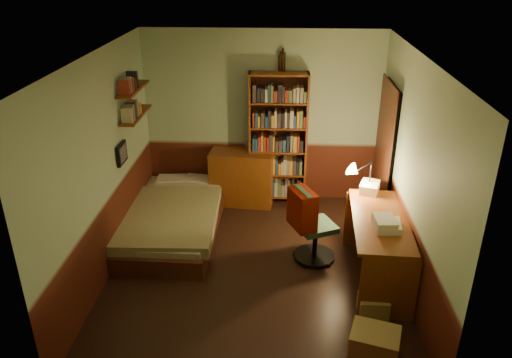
# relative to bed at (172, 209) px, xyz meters

# --- Properties ---
(floor) EXTENTS (3.50, 4.00, 0.02)m
(floor) POSITION_rel_bed_xyz_m (1.19, -0.84, -0.34)
(floor) COLOR black
(floor) RESTS_ON ground
(ceiling) EXTENTS (3.50, 4.00, 0.02)m
(ceiling) POSITION_rel_bed_xyz_m (1.19, -0.84, 2.28)
(ceiling) COLOR silver
(ceiling) RESTS_ON wall_back
(wall_back) EXTENTS (3.50, 0.02, 2.60)m
(wall_back) POSITION_rel_bed_xyz_m (1.19, 1.17, 0.97)
(wall_back) COLOR #97B38E
(wall_back) RESTS_ON ground
(wall_left) EXTENTS (0.02, 4.00, 2.60)m
(wall_left) POSITION_rel_bed_xyz_m (-0.57, -0.84, 0.97)
(wall_left) COLOR #97B38E
(wall_left) RESTS_ON ground
(wall_right) EXTENTS (0.02, 4.00, 2.60)m
(wall_right) POSITION_rel_bed_xyz_m (2.95, -0.84, 0.97)
(wall_right) COLOR #97B38E
(wall_right) RESTS_ON ground
(wall_front) EXTENTS (3.50, 0.02, 2.60)m
(wall_front) POSITION_rel_bed_xyz_m (1.19, -2.85, 0.97)
(wall_front) COLOR #97B38E
(wall_front) RESTS_ON ground
(doorway) EXTENTS (0.06, 0.90, 2.00)m
(doorway) POSITION_rel_bed_xyz_m (2.91, 0.46, 0.67)
(doorway) COLOR black
(doorway) RESTS_ON ground
(door_trim) EXTENTS (0.02, 0.98, 2.08)m
(door_trim) POSITION_rel_bed_xyz_m (2.88, 0.46, 0.67)
(door_trim) COLOR #411E11
(door_trim) RESTS_ON ground
(bed) EXTENTS (1.24, 2.27, 0.67)m
(bed) POSITION_rel_bed_xyz_m (0.00, 0.00, 0.00)
(bed) COLOR #7A8854
(bed) RESTS_ON ground
(dresser) EXTENTS (0.98, 0.55, 0.84)m
(dresser) POSITION_rel_bed_xyz_m (0.89, 0.92, 0.09)
(dresser) COLOR #663111
(dresser) RESTS_ON ground
(mini_stereo) EXTENTS (0.27, 0.24, 0.12)m
(mini_stereo) POSITION_rel_bed_xyz_m (1.06, 1.05, 0.57)
(mini_stereo) COLOR #B2B2B7
(mini_stereo) RESTS_ON dresser
(bookshelf) EXTENTS (0.87, 0.29, 2.01)m
(bookshelf) POSITION_rel_bed_xyz_m (1.43, 1.01, 0.67)
(bookshelf) COLOR #663111
(bookshelf) RESTS_ON ground
(bottle_left) EXTENTS (0.06, 0.06, 0.23)m
(bottle_left) POSITION_rel_bed_xyz_m (1.44, 1.11, 1.79)
(bottle_left) COLOR black
(bottle_left) RESTS_ON bookshelf
(bottle_right) EXTENTS (0.09, 0.09, 0.27)m
(bottle_right) POSITION_rel_bed_xyz_m (1.48, 1.11, 1.81)
(bottle_right) COLOR black
(bottle_right) RESTS_ON bookshelf
(desk) EXTENTS (0.70, 1.54, 0.81)m
(desk) POSITION_rel_bed_xyz_m (2.63, -0.96, 0.07)
(desk) COLOR #663111
(desk) RESTS_ON ground
(paper_stack) EXTENTS (0.30, 0.35, 0.12)m
(paper_stack) POSITION_rel_bed_xyz_m (2.61, -0.25, 0.53)
(paper_stack) COLOR silver
(paper_stack) RESTS_ON desk
(desk_lamp) EXTENTS (0.21, 0.21, 0.54)m
(desk_lamp) POSITION_rel_bed_xyz_m (2.61, -0.21, 0.74)
(desk_lamp) COLOR black
(desk_lamp) RESTS_ON desk
(office_chair) EXTENTS (0.73, 0.69, 1.14)m
(office_chair) POSITION_rel_bed_xyz_m (1.93, -0.59, 0.24)
(office_chair) COLOR #30543C
(office_chair) RESTS_ON ground
(red_jacket) EXTENTS (0.26, 0.43, 0.48)m
(red_jacket) POSITION_rel_bed_xyz_m (1.99, -0.84, 1.05)
(red_jacket) COLOR maroon
(red_jacket) RESTS_ON office_chair
(wall_shelf_lower) EXTENTS (0.20, 0.90, 0.03)m
(wall_shelf_lower) POSITION_rel_bed_xyz_m (-0.45, 0.26, 1.27)
(wall_shelf_lower) COLOR #663111
(wall_shelf_lower) RESTS_ON wall_left
(wall_shelf_upper) EXTENTS (0.20, 0.90, 0.03)m
(wall_shelf_upper) POSITION_rel_bed_xyz_m (-0.45, 0.26, 1.62)
(wall_shelf_upper) COLOR #663111
(wall_shelf_upper) RESTS_ON wall_left
(framed_picture) EXTENTS (0.04, 0.32, 0.26)m
(framed_picture) POSITION_rel_bed_xyz_m (-0.53, -0.24, 0.92)
(framed_picture) COLOR black
(framed_picture) RESTS_ON wall_left
(cardboard_box_a) EXTENTS (0.53, 0.47, 0.34)m
(cardboard_box_a) POSITION_rel_bed_xyz_m (2.41, -2.30, -0.17)
(cardboard_box_a) COLOR #99844B
(cardboard_box_a) RESTS_ON ground
(cardboard_box_b) EXTENTS (0.32, 0.26, 0.22)m
(cardboard_box_b) POSITION_rel_bed_xyz_m (2.51, -1.63, -0.22)
(cardboard_box_b) COLOR #99844B
(cardboard_box_b) RESTS_ON ground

